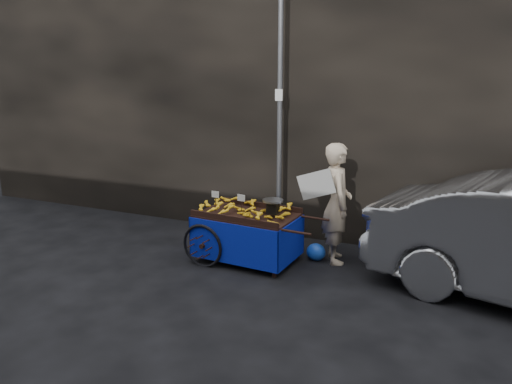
% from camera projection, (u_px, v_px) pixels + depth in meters
% --- Properties ---
extents(ground, '(80.00, 80.00, 0.00)m').
position_uv_depth(ground, '(228.00, 265.00, 7.33)').
color(ground, black).
rests_on(ground, ground).
extents(building_wall, '(13.50, 2.00, 5.00)m').
position_uv_depth(building_wall, '(311.00, 86.00, 8.87)').
color(building_wall, black).
rests_on(building_wall, ground).
extents(street_pole, '(0.12, 0.10, 4.00)m').
position_uv_depth(street_pole, '(280.00, 120.00, 7.88)').
color(street_pole, slate).
rests_on(street_pole, ground).
extents(banana_cart, '(2.01, 1.06, 1.06)m').
position_uv_depth(banana_cart, '(244.00, 218.00, 7.34)').
color(banana_cart, black).
rests_on(banana_cart, ground).
extents(vendor, '(0.88, 0.77, 1.78)m').
position_uv_depth(vendor, '(337.00, 203.00, 7.28)').
color(vendor, tan).
rests_on(vendor, ground).
extents(plastic_bag, '(0.29, 0.23, 0.26)m').
position_uv_depth(plastic_bag, '(316.00, 252.00, 7.47)').
color(plastic_bag, blue).
rests_on(plastic_bag, ground).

